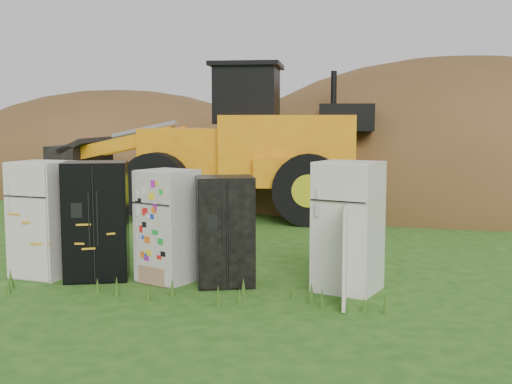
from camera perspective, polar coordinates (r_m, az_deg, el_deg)
ground at (r=9.94m, az=-5.25°, el=-8.01°), size 120.00×120.00×0.00m
fridge_leftmost at (r=10.69m, az=-18.39°, el=-2.29°), size 0.92×0.89×1.83m
fridge_black_side at (r=10.29m, az=-14.01°, el=-2.48°), size 1.15×1.02×1.83m
fridge_sticker at (r=9.94m, az=-7.83°, el=-2.99°), size 0.99×0.96×1.72m
fridge_dark_mid at (r=9.63m, az=-2.77°, el=-3.47°), size 1.01×0.91×1.64m
fridge_open_door at (r=9.38m, az=8.19°, el=-3.05°), size 1.06×1.02×1.88m
wheel_loader at (r=16.65m, az=-4.13°, el=4.58°), size 8.26×3.77×3.90m
dirt_mound_right at (r=21.10m, az=17.39°, el=-0.63°), size 16.13×11.83×8.85m
dirt_mound_left at (r=25.44m, az=-12.10°, el=0.66°), size 14.60×10.95×7.27m
dirt_mound_back at (r=28.13m, az=4.69°, el=1.32°), size 16.95×11.30×6.00m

